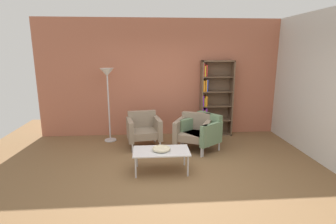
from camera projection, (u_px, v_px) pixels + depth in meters
The scene contains 10 objects.
ground_plane at pixel (178, 175), 4.65m from camera, with size 8.32×8.32×0.00m, color brown.
brick_back_panel at pixel (168, 78), 6.71m from camera, with size 6.40×0.12×2.90m, color #B2664C.
plaster_right_partition at pixel (323, 87), 5.12m from camera, with size 0.12×5.20×2.90m, color silver.
bookshelf_tall at pixel (214, 98), 6.71m from camera, with size 0.80×0.30×1.90m.
coffee_table_low at pixel (161, 152), 4.73m from camera, with size 1.00×0.56×0.40m.
decorative_bowl at pixel (161, 149), 4.72m from camera, with size 0.32×0.32×0.05m.
armchair_corner_red at pixel (193, 131), 5.81m from camera, with size 0.91×0.88×0.78m.
armchair_by_bookshelf at pixel (144, 129), 5.98m from camera, with size 0.82×0.77×0.78m.
armchair_near_window at pixel (202, 131), 5.80m from camera, with size 0.94×0.95×0.78m.
floor_lamp_torchiere at pixel (107, 81), 6.13m from camera, with size 0.32×0.32×1.74m.
Camera 1 is at (-0.50, -4.25, 2.14)m, focal length 28.40 mm.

